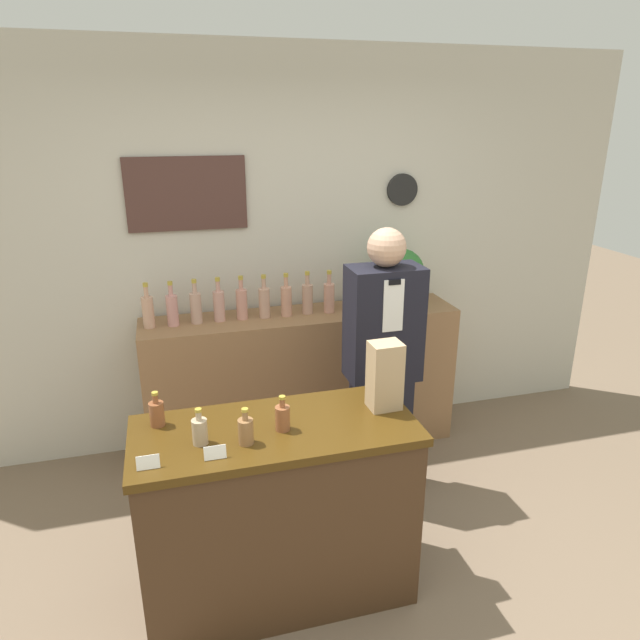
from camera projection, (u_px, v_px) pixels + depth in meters
The scene contains 23 objects.
back_wall at pixel (272, 254), 3.92m from camera, with size 5.20×0.09×2.70m.
back_shelf at pixel (303, 381), 3.99m from camera, with size 2.13×0.43×0.99m.
display_counter at pixel (278, 513), 2.71m from camera, with size 1.28×0.56×0.93m.
shopkeeper at pixel (382, 368), 3.39m from camera, with size 0.42×0.27×1.67m.
potted_plant at pixel (400, 275), 3.94m from camera, with size 0.34×0.34×0.40m.
paper_bag at pixel (385, 376), 2.68m from camera, with size 0.15×0.13×0.33m.
price_card_left at pixel (148, 462), 2.24m from camera, with size 0.09×0.02×0.06m.
price_card_right at pixel (215, 453), 2.31m from camera, with size 0.09×0.02×0.06m.
counter_bottle_0 at pixel (157, 413), 2.55m from camera, with size 0.07×0.07×0.17m.
counter_bottle_1 at pixel (200, 431), 2.41m from camera, with size 0.07×0.07×0.17m.
counter_bottle_2 at pixel (246, 430), 2.41m from camera, with size 0.07×0.07×0.17m.
counter_bottle_3 at pixel (283, 417), 2.51m from camera, with size 0.07×0.07×0.17m.
shelf_bottle_0 at pixel (148, 311), 3.55m from camera, with size 0.07×0.07×0.29m.
shelf_bottle_1 at pixel (172, 309), 3.58m from camera, with size 0.07×0.07×0.29m.
shelf_bottle_2 at pixel (196, 307), 3.63m from camera, with size 0.07×0.07×0.29m.
shelf_bottle_3 at pixel (219, 305), 3.67m from camera, with size 0.07×0.07×0.29m.
shelf_bottle_4 at pixel (242, 303), 3.70m from camera, with size 0.07×0.07×0.29m.
shelf_bottle_5 at pixel (264, 302), 3.73m from camera, with size 0.07×0.07×0.29m.
shelf_bottle_6 at pixel (286, 300), 3.76m from camera, with size 0.07×0.07×0.29m.
shelf_bottle_7 at pixel (307, 298), 3.81m from camera, with size 0.07×0.07×0.29m.
shelf_bottle_8 at pixel (329, 297), 3.83m from camera, with size 0.07×0.07×0.29m.
shelf_bottle_9 at pixel (349, 294), 3.88m from camera, with size 0.07×0.07×0.29m.
shelf_bottle_10 at pixel (370, 293), 3.91m from camera, with size 0.07×0.07×0.29m.
Camera 1 is at (-0.71, -1.80, 2.24)m, focal length 32.00 mm.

